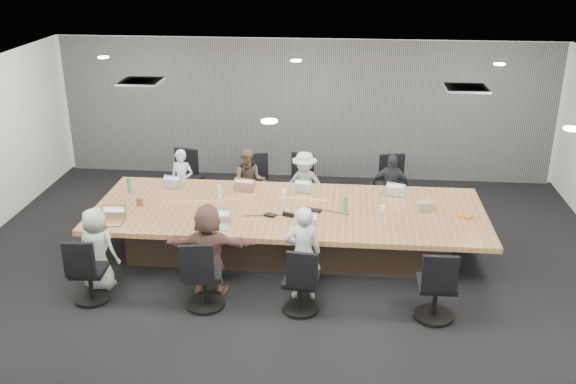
# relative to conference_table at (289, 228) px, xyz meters

# --- Properties ---
(floor) EXTENTS (10.00, 8.00, 0.00)m
(floor) POSITION_rel_conference_table_xyz_m (0.00, -0.50, -0.40)
(floor) COLOR black
(floor) RESTS_ON ground
(ceiling) EXTENTS (10.00, 8.00, 0.00)m
(ceiling) POSITION_rel_conference_table_xyz_m (0.00, -0.50, 2.40)
(ceiling) COLOR white
(ceiling) RESTS_ON wall_back
(wall_back) EXTENTS (10.00, 0.00, 2.80)m
(wall_back) POSITION_rel_conference_table_xyz_m (0.00, 3.50, 1.00)
(wall_back) COLOR silver
(wall_back) RESTS_ON ground
(wall_front) EXTENTS (10.00, 0.00, 2.80)m
(wall_front) POSITION_rel_conference_table_xyz_m (0.00, -4.50, 1.00)
(wall_front) COLOR silver
(wall_front) RESTS_ON ground
(curtain) EXTENTS (9.80, 0.04, 2.80)m
(curtain) POSITION_rel_conference_table_xyz_m (0.00, 3.42, 1.00)
(curtain) COLOR #5F5F60
(curtain) RESTS_ON ground
(conference_table) EXTENTS (6.00, 2.20, 0.74)m
(conference_table) POSITION_rel_conference_table_xyz_m (0.00, 0.00, 0.00)
(conference_table) COLOR #3B2C21
(conference_table) RESTS_ON ground
(chair_0) EXTENTS (0.67, 0.67, 0.84)m
(chair_0) POSITION_rel_conference_table_xyz_m (-2.02, 1.70, 0.02)
(chair_0) COLOR black
(chair_0) RESTS_ON ground
(chair_1) EXTENTS (0.61, 0.61, 0.74)m
(chair_1) POSITION_rel_conference_table_xyz_m (-0.81, 1.70, -0.03)
(chair_1) COLOR black
(chair_1) RESTS_ON ground
(chair_2) EXTENTS (0.68, 0.68, 0.79)m
(chair_2) POSITION_rel_conference_table_xyz_m (0.15, 1.70, -0.00)
(chair_2) COLOR black
(chair_2) RESTS_ON ground
(chair_3) EXTENTS (0.68, 0.68, 0.85)m
(chair_3) POSITION_rel_conference_table_xyz_m (1.63, 1.70, 0.02)
(chair_3) COLOR black
(chair_3) RESTS_ON ground
(chair_4) EXTENTS (0.55, 0.55, 0.76)m
(chair_4) POSITION_rel_conference_table_xyz_m (-2.55, -1.70, -0.02)
(chair_4) COLOR black
(chair_4) RESTS_ON ground
(chair_5) EXTENTS (0.64, 0.64, 0.83)m
(chair_5) POSITION_rel_conference_table_xyz_m (-0.97, -1.70, 0.01)
(chair_5) COLOR black
(chair_5) RESTS_ON ground
(chair_6) EXTENTS (0.57, 0.57, 0.75)m
(chair_6) POSITION_rel_conference_table_xyz_m (0.32, -1.70, -0.02)
(chair_6) COLOR black
(chair_6) RESTS_ON ground
(chair_7) EXTENTS (0.57, 0.57, 0.82)m
(chair_7) POSITION_rel_conference_table_xyz_m (2.06, -1.70, 0.01)
(chair_7) COLOR black
(chair_7) RESTS_ON ground
(person_0) EXTENTS (0.47, 0.34, 1.17)m
(person_0) POSITION_rel_conference_table_xyz_m (-2.02, 1.35, 0.18)
(person_0) COLOR silver
(person_0) RESTS_ON ground
(laptop_0) EXTENTS (0.32, 0.24, 0.02)m
(laptop_0) POSITION_rel_conference_table_xyz_m (-2.02, 0.80, 0.35)
(laptop_0) COLOR #B2B2B7
(laptop_0) RESTS_ON conference_table
(person_1) EXTENTS (0.63, 0.51, 1.22)m
(person_1) POSITION_rel_conference_table_xyz_m (-0.81, 1.35, 0.21)
(person_1) COLOR #4D4034
(person_1) RESTS_ON ground
(laptop_1) EXTENTS (0.37, 0.28, 0.02)m
(laptop_1) POSITION_rel_conference_table_xyz_m (-0.81, 0.80, 0.35)
(laptop_1) COLOR #8C6647
(laptop_1) RESTS_ON conference_table
(person_2) EXTENTS (0.87, 0.63, 1.21)m
(person_2) POSITION_rel_conference_table_xyz_m (0.15, 1.35, 0.20)
(person_2) COLOR #9FA9A0
(person_2) RESTS_ON ground
(laptop_2) EXTENTS (0.31, 0.23, 0.02)m
(laptop_2) POSITION_rel_conference_table_xyz_m (0.15, 0.80, 0.35)
(laptop_2) COLOR #B2B2B7
(laptop_2) RESTS_ON conference_table
(person_3) EXTENTS (0.74, 0.37, 1.21)m
(person_3) POSITION_rel_conference_table_xyz_m (1.63, 1.35, 0.20)
(person_3) COLOR #24262C
(person_3) RESTS_ON ground
(laptop_3) EXTENTS (0.34, 0.27, 0.02)m
(laptop_3) POSITION_rel_conference_table_xyz_m (1.63, 0.80, 0.35)
(laptop_3) COLOR #B2B2B7
(laptop_3) RESTS_ON conference_table
(person_4) EXTENTS (0.66, 0.50, 1.21)m
(person_4) POSITION_rel_conference_table_xyz_m (-2.55, -1.35, 0.20)
(person_4) COLOR #9AB199
(person_4) RESTS_ON ground
(laptop_4) EXTENTS (0.37, 0.27, 0.02)m
(laptop_4) POSITION_rel_conference_table_xyz_m (-2.55, -0.80, 0.35)
(laptop_4) COLOR #8C6647
(laptop_4) RESTS_ON conference_table
(person_5) EXTENTS (1.25, 0.46, 1.33)m
(person_5) POSITION_rel_conference_table_xyz_m (-0.97, -1.35, 0.26)
(person_5) COLOR brown
(person_5) RESTS_ON ground
(laptop_5) EXTENTS (0.34, 0.26, 0.02)m
(laptop_5) POSITION_rel_conference_table_xyz_m (-0.97, -0.80, 0.35)
(laptop_5) COLOR #B2B2B7
(laptop_5) RESTS_ON conference_table
(person_6) EXTENTS (0.54, 0.40, 1.35)m
(person_6) POSITION_rel_conference_table_xyz_m (0.32, -1.35, 0.27)
(person_6) COLOR #B1B1B1
(person_6) RESTS_ON ground
(laptop_6) EXTENTS (0.31, 0.23, 0.02)m
(laptop_6) POSITION_rel_conference_table_xyz_m (0.32, -0.80, 0.35)
(laptop_6) COLOR #B2B2B7
(laptop_6) RESTS_ON conference_table
(bottle_green_left) EXTENTS (0.09, 0.09, 0.25)m
(bottle_green_left) POSITION_rel_conference_table_xyz_m (-2.65, 0.42, 0.47)
(bottle_green_left) COLOR #418652
(bottle_green_left) RESTS_ON conference_table
(bottle_green_right) EXTENTS (0.09, 0.09, 0.24)m
(bottle_green_right) POSITION_rel_conference_table_xyz_m (0.87, -0.04, 0.46)
(bottle_green_right) COLOR #418652
(bottle_green_right) RESTS_ON conference_table
(bottle_clear) EXTENTS (0.09, 0.09, 0.23)m
(bottle_clear) POSITION_rel_conference_table_xyz_m (-1.14, 0.30, 0.45)
(bottle_clear) COLOR silver
(bottle_clear) RESTS_ON conference_table
(cup_white_far) EXTENTS (0.09, 0.09, 0.10)m
(cup_white_far) POSITION_rel_conference_table_xyz_m (-0.13, 0.52, 0.39)
(cup_white_far) COLOR white
(cup_white_far) RESTS_ON conference_table
(cup_white_near) EXTENTS (0.10, 0.10, 0.11)m
(cup_white_near) POSITION_rel_conference_table_xyz_m (1.43, -0.03, 0.39)
(cup_white_near) COLOR white
(cup_white_near) RESTS_ON conference_table
(mug_brown) EXTENTS (0.11, 0.11, 0.11)m
(mug_brown) POSITION_rel_conference_table_xyz_m (-2.32, -0.09, 0.40)
(mug_brown) COLOR brown
(mug_brown) RESTS_ON conference_table
(mic_left) EXTENTS (0.19, 0.16, 0.03)m
(mic_left) POSITION_rel_conference_table_xyz_m (-0.25, -0.32, 0.35)
(mic_left) COLOR black
(mic_left) RESTS_ON conference_table
(mic_right) EXTENTS (0.18, 0.14, 0.03)m
(mic_right) POSITION_rel_conference_table_xyz_m (0.43, -0.08, 0.35)
(mic_right) COLOR black
(mic_right) RESTS_ON conference_table
(stapler) EXTENTS (0.18, 0.10, 0.07)m
(stapler) POSITION_rel_conference_table_xyz_m (0.03, -0.31, 0.37)
(stapler) COLOR black
(stapler) RESTS_ON conference_table
(canvas_bag) EXTENTS (0.29, 0.24, 0.13)m
(canvas_bag) POSITION_rel_conference_table_xyz_m (2.07, 0.13, 0.41)
(canvas_bag) COLOR gray
(canvas_bag) RESTS_ON conference_table
(snack_packet) EXTENTS (0.23, 0.21, 0.04)m
(snack_packet) POSITION_rel_conference_table_xyz_m (2.65, -0.09, 0.36)
(snack_packet) COLOR #C4761D
(snack_packet) RESTS_ON conference_table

